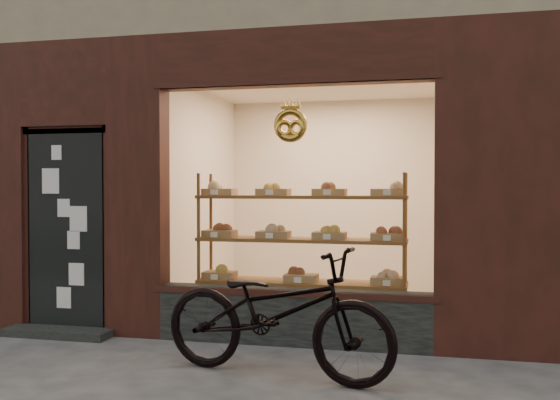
# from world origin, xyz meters

# --- Properties ---
(display_shelf) EXTENTS (2.20, 0.45, 1.70)m
(display_shelf) POSITION_xyz_m (0.45, 2.55, 0.87)
(display_shelf) COLOR brown
(display_shelf) RESTS_ON ground
(bicycle) EXTENTS (2.13, 1.09, 1.07)m
(bicycle) POSITION_xyz_m (0.53, 1.08, 0.53)
(bicycle) COLOR black
(bicycle) RESTS_ON ground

